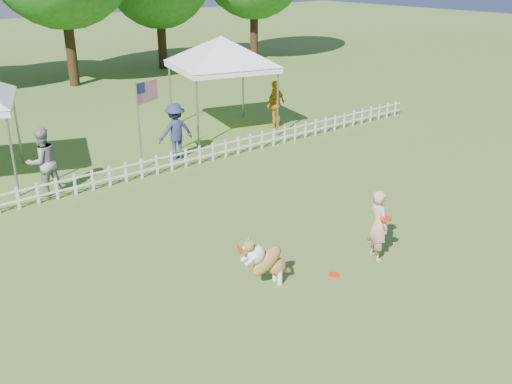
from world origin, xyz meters
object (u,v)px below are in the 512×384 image
at_px(dog, 267,261).
at_px(spectator_a, 43,162).
at_px(canopy_tent_right, 222,86).
at_px(handler, 378,225).
at_px(frisbee_on_turf, 334,275).
at_px(spectator_c, 276,104).
at_px(flag_pole, 139,127).
at_px(spectator_b, 176,131).

distance_m(dog, spectator_a, 7.53).
bearing_deg(canopy_tent_right, handler, -94.20).
xyz_separation_m(frisbee_on_turf, canopy_tent_right, (4.41, 9.93, 1.67)).
bearing_deg(spectator_c, canopy_tent_right, -40.30).
distance_m(handler, spectator_c, 10.40).
bearing_deg(spectator_a, spectator_c, 178.01).
height_order(frisbee_on_turf, spectator_c, spectator_c).
bearing_deg(flag_pole, canopy_tent_right, 1.18).
relative_size(dog, canopy_tent_right, 0.32).
distance_m(spectator_a, spectator_b, 4.35).
bearing_deg(spectator_a, canopy_tent_right, -173.72).
xyz_separation_m(dog, spectator_b, (2.69, 7.73, 0.34)).
bearing_deg(handler, spectator_b, 16.21).
height_order(dog, spectator_b, spectator_b).
bearing_deg(flag_pole, spectator_c, -12.85).
xyz_separation_m(handler, spectator_a, (-4.13, 7.94, 0.15)).
relative_size(flag_pole, spectator_a, 1.43).
distance_m(handler, spectator_a, 8.95).
bearing_deg(canopy_tent_right, spectator_a, -150.84).
bearing_deg(spectator_b, spectator_c, -165.02).
height_order(canopy_tent_right, spectator_a, canopy_tent_right).
relative_size(handler, canopy_tent_right, 0.46).
bearing_deg(canopy_tent_right, spectator_b, -137.67).
relative_size(canopy_tent_right, flag_pole, 1.27).
bearing_deg(handler, dog, 94.04).
bearing_deg(spectator_b, dog, 76.63).
height_order(dog, spectator_a, spectator_a).
relative_size(handler, spectator_a, 0.84).
distance_m(flag_pole, spectator_b, 1.45).
height_order(flag_pole, spectator_c, flag_pole).
xyz_separation_m(frisbee_on_turf, spectator_a, (-2.92, 7.89, 0.91)).
bearing_deg(spectator_a, spectator_b, 175.95).
bearing_deg(spectator_b, canopy_tent_right, -145.41).
height_order(handler, canopy_tent_right, canopy_tent_right).
height_order(handler, flag_pole, flag_pole).
xyz_separation_m(dog, spectator_a, (-1.63, 7.34, 0.38)).
distance_m(frisbee_on_turf, spectator_a, 8.46).
relative_size(canopy_tent_right, spectator_c, 1.89).
relative_size(spectator_a, spectator_c, 1.04).
bearing_deg(dog, spectator_c, 58.46).
bearing_deg(frisbee_on_turf, spectator_a, 110.32).
xyz_separation_m(frisbee_on_turf, spectator_c, (6.22, 9.06, 0.87)).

